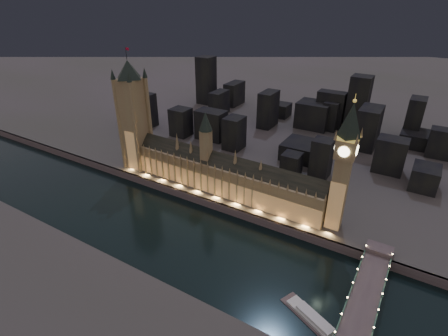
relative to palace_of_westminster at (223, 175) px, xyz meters
The scene contains 9 objects.
ground_plane 67.14m from the palace_of_westminster, 89.94° to the right, with size 2000.00×2000.00×0.00m, color black.
north_bank 458.80m from the palace_of_westminster, 89.99° to the left, with size 2000.00×960.00×8.00m, color #414537.
embankment_wall 30.51m from the palace_of_westminster, 89.81° to the right, with size 2000.00×2.50×8.00m, color #534447.
palace_of_westminster is the anchor object (origin of this frame).
victoria_tower 118.74m from the palace_of_westminster, behind, with size 31.68×31.68×127.25m.
elizabeth_tower 116.89m from the palace_of_westminster, ahead, with size 18.00×18.00×112.72m.
westminster_bridge 162.47m from the palace_of_westminster, 23.86° to the right, with size 19.21×113.00×15.90m.
river_boat 157.79m from the palace_of_westminster, 37.32° to the right, with size 50.27×31.39×4.50m.
city_backdrop 188.69m from the palace_of_westminster, 80.18° to the left, with size 485.16×215.63×77.55m.
Camera 1 is at (152.32, -190.13, 186.77)m, focal length 28.00 mm.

